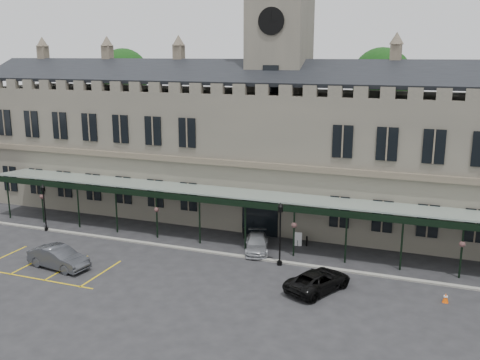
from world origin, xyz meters
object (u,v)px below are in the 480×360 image
(station_building, at_px, (278,152))
(clock_tower, at_px, (279,79))
(car_taxi, at_px, (257,244))
(car_van, at_px, (318,280))
(traffic_cone, at_px, (446,298))
(lamp_post_mid, at_px, (280,228))
(sign_board, at_px, (298,239))
(lamp_post_left, at_px, (44,203))
(car_left_b, at_px, (59,258))

(station_building, distance_m, clock_tower, 6.64)
(car_taxi, height_order, car_van, car_van)
(station_building, relative_size, clock_tower, 2.42)
(clock_tower, relative_size, traffic_cone, 39.92)
(clock_tower, xyz_separation_m, car_van, (7.16, -14.29, -12.42))
(car_taxi, xyz_separation_m, car_van, (6.16, -5.44, 0.06))
(clock_tower, bearing_deg, lamp_post_mid, -72.23)
(car_taxi, bearing_deg, sign_board, 22.28)
(station_building, distance_m, sign_board, 9.52)
(clock_tower, xyz_separation_m, lamp_post_mid, (3.53, -11.00, -10.24))
(clock_tower, xyz_separation_m, sign_board, (3.74, -6.55, -12.55))
(lamp_post_left, xyz_separation_m, car_van, (25.32, -3.63, -1.84))
(clock_tower, bearing_deg, station_building, -90.00)
(car_left_b, distance_m, car_van, 18.89)
(traffic_cone, relative_size, sign_board, 0.54)
(station_building, xyz_separation_m, traffic_cone, (15.10, -13.12, -6.16))
(lamp_post_mid, xyz_separation_m, car_taxi, (-2.53, 2.16, -2.24))
(traffic_cone, distance_m, car_left_b, 26.90)
(car_van, bearing_deg, car_taxi, -14.67)
(lamp_post_mid, relative_size, car_left_b, 1.00)
(traffic_cone, relative_size, car_left_b, 0.13)
(lamp_post_left, relative_size, sign_board, 3.68)
(car_left_b, bearing_deg, sign_board, -47.15)
(clock_tower, distance_m, car_van, 20.24)
(station_building, relative_size, traffic_cone, 96.57)
(lamp_post_mid, distance_m, car_left_b, 16.39)
(lamp_post_mid, xyz_separation_m, car_left_b, (-15.03, -6.20, -2.08))
(clock_tower, bearing_deg, traffic_cone, -41.17)
(sign_board, relative_size, car_taxi, 0.27)
(traffic_cone, xyz_separation_m, car_van, (-7.94, -1.08, 0.39))
(lamp_post_left, bearing_deg, traffic_cone, -4.39)
(lamp_post_mid, relative_size, sign_board, 4.18)
(lamp_post_left, distance_m, lamp_post_mid, 21.69)
(car_van, bearing_deg, clock_tower, -36.60)
(station_building, bearing_deg, clock_tower, 90.00)
(lamp_post_left, height_order, car_taxi, lamp_post_left)
(clock_tower, relative_size, car_left_b, 5.11)
(lamp_post_mid, distance_m, car_van, 5.36)
(car_left_b, bearing_deg, lamp_post_left, 53.39)
(traffic_cone, bearing_deg, car_left_b, -171.46)
(sign_board, xyz_separation_m, car_left_b, (-15.24, -10.65, 0.23))
(lamp_post_mid, bearing_deg, lamp_post_left, 179.08)
(car_left_b, xyz_separation_m, car_van, (18.66, 2.92, -0.10))
(station_building, xyz_separation_m, clock_tower, (0.00, 0.09, 6.64))
(clock_tower, relative_size, lamp_post_left, 5.81)
(clock_tower, height_order, traffic_cone, clock_tower)
(car_left_b, bearing_deg, car_van, -73.22)
(sign_board, distance_m, car_taxi, 3.58)
(lamp_post_mid, xyz_separation_m, traffic_cone, (11.58, -2.20, -2.57))
(station_building, xyz_separation_m, car_taxi, (1.00, -8.76, -5.84))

